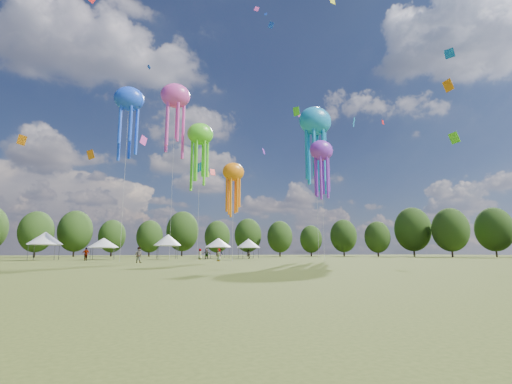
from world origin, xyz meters
name	(u,v)px	position (x,y,z in m)	size (l,w,h in m)	color
ground	(368,283)	(0.00, 0.00, 0.00)	(300.00, 300.00, 0.00)	#384416
spectator_near	(138,255)	(-8.30, 31.07, 0.89)	(0.87, 0.68, 1.79)	gray
spectators_far	(197,254)	(1.45, 50.48, 0.91)	(28.16, 21.68, 1.92)	gray
festival_tents	(157,241)	(-4.95, 55.02, 3.10)	(39.28, 11.14, 4.37)	#47474C
show_kites	(253,135)	(8.28, 40.63, 19.55)	(36.14, 12.86, 26.68)	#57E225
small_kites	(199,69)	(-0.79, 39.13, 28.53)	(67.62, 53.08, 45.12)	#57E225
treeline	(161,225)	(-3.87, 62.51, 6.54)	(201.57, 95.24, 13.43)	#38281C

